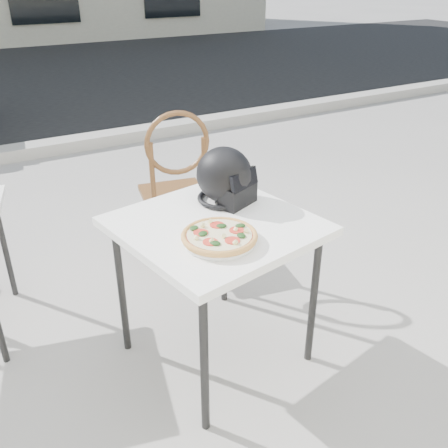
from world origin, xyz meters
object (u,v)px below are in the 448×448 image
cafe_table_main (215,235)px  plate (219,240)px  cafe_chair_main (176,180)px  pizza (219,236)px  helmet (226,178)px

cafe_table_main → plate: plate is taller
cafe_table_main → cafe_chair_main: (0.22, 0.92, -0.11)m
cafe_table_main → plate: (-0.07, -0.17, 0.08)m
plate → pizza: 0.02m
cafe_table_main → plate: size_ratio=2.46×
plate → pizza: size_ratio=0.96×
cafe_table_main → pizza: pizza is taller
cafe_table_main → cafe_chair_main: 0.95m
cafe_chair_main → pizza: bearing=85.9°
pizza → cafe_chair_main: 1.15m
pizza → helmet: (0.22, 0.34, 0.09)m
cafe_table_main → pizza: 0.21m
pizza → plate: bearing=-123.3°
cafe_chair_main → helmet: bearing=95.7°
plate → cafe_chair_main: cafe_chair_main is taller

